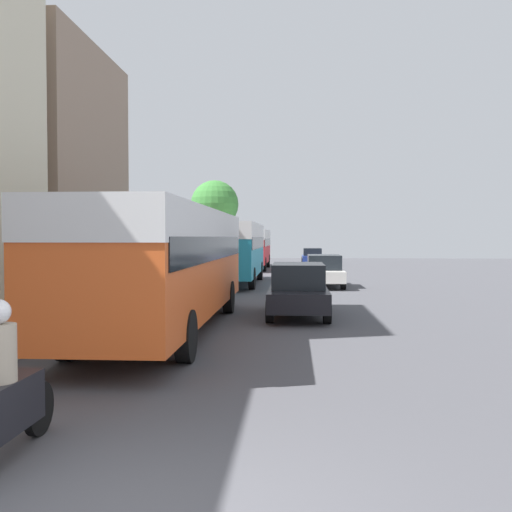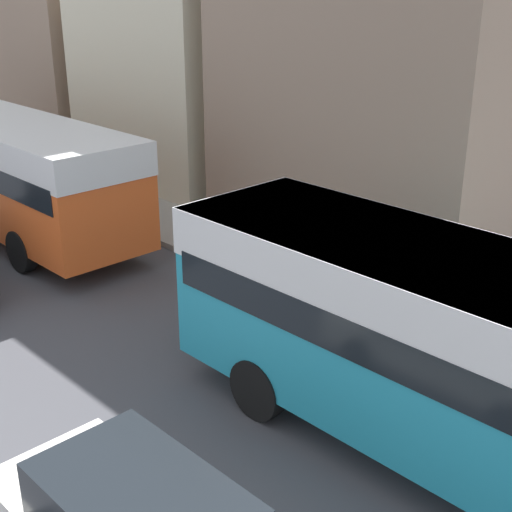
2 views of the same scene
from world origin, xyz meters
name	(u,v)px [view 2 (image 2 of 2)]	position (x,y,z in m)	size (l,w,h in m)	color
building_corner	(72,22)	(-9.46, 1.47, 4.62)	(6.52, 8.26, 9.24)	gray
building_far_terrace	(392,44)	(-9.03, 17.31, 4.84)	(5.66, 7.81, 9.68)	gray
bus_following	(480,345)	(-1.75, 24.20, 1.98)	(2.63, 9.56, 3.05)	teal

